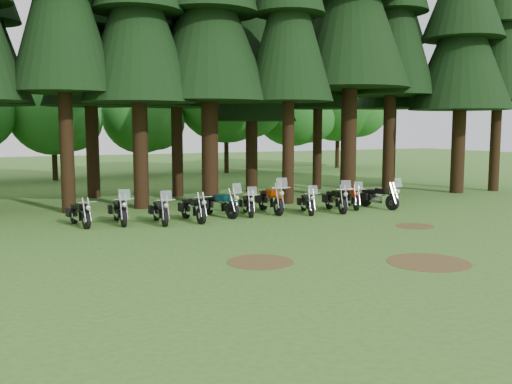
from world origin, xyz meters
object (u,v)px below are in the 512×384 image
(motorcycle_1, at_px, (120,211))
(motorcycle_4, at_px, (220,205))
(motorcycle_9, at_px, (352,199))
(motorcycle_3, at_px, (193,209))
(motorcycle_2, at_px, (160,212))
(motorcycle_0, at_px, (80,214))
(motorcycle_5, at_px, (248,205))
(motorcycle_6, at_px, (271,200))
(motorcycle_8, at_px, (336,200))
(motorcycle_10, at_px, (379,198))
(motorcycle_7, at_px, (307,203))

(motorcycle_1, xyz_separation_m, motorcycle_4, (3.96, -0.10, 0.01))
(motorcycle_9, bearing_deg, motorcycle_3, -157.99)
(motorcycle_2, height_order, motorcycle_3, motorcycle_2)
(motorcycle_0, relative_size, motorcycle_5, 1.03)
(motorcycle_4, bearing_deg, motorcycle_6, -15.84)
(motorcycle_6, bearing_deg, motorcycle_8, -13.25)
(motorcycle_4, xyz_separation_m, motorcycle_6, (2.33, 0.05, 0.05))
(motorcycle_8, height_order, motorcycle_10, motorcycle_8)
(motorcycle_0, distance_m, motorcycle_8, 10.44)
(motorcycle_0, height_order, motorcycle_6, motorcycle_6)
(motorcycle_0, relative_size, motorcycle_9, 1.03)
(motorcycle_1, height_order, motorcycle_2, motorcycle_1)
(motorcycle_5, xyz_separation_m, motorcycle_7, (2.41, -0.67, 0.00))
(motorcycle_5, distance_m, motorcycle_7, 2.50)
(motorcycle_3, relative_size, motorcycle_8, 0.96)
(motorcycle_5, relative_size, motorcycle_6, 0.80)
(motorcycle_8, bearing_deg, motorcycle_5, -178.58)
(motorcycle_6, relative_size, motorcycle_9, 1.26)
(motorcycle_5, bearing_deg, motorcycle_10, 8.72)
(motorcycle_6, bearing_deg, motorcycle_10, -5.01)
(motorcycle_1, distance_m, motorcycle_2, 1.51)
(motorcycle_7, bearing_deg, motorcycle_10, 17.01)
(motorcycle_1, height_order, motorcycle_5, motorcycle_1)
(motorcycle_7, xyz_separation_m, motorcycle_9, (2.56, 0.41, 0.00))
(motorcycle_1, bearing_deg, motorcycle_3, -10.80)
(motorcycle_2, bearing_deg, motorcycle_3, 3.59)
(motorcycle_0, distance_m, motorcycle_3, 4.14)
(motorcycle_3, bearing_deg, motorcycle_7, -5.34)
(motorcycle_2, relative_size, motorcycle_6, 0.85)
(motorcycle_2, height_order, motorcycle_8, motorcycle_8)
(motorcycle_2, bearing_deg, motorcycle_4, 15.77)
(motorcycle_0, xyz_separation_m, motorcycle_1, (1.42, -0.12, 0.04))
(motorcycle_8, bearing_deg, motorcycle_6, 174.08)
(motorcycle_8, bearing_deg, motorcycle_2, -169.81)
(motorcycle_0, bearing_deg, motorcycle_4, -10.76)
(motorcycle_4, xyz_separation_m, motorcycle_7, (3.63, -0.77, -0.05))
(motorcycle_1, bearing_deg, motorcycle_6, 2.44)
(motorcycle_4, distance_m, motorcycle_6, 2.33)
(motorcycle_7, bearing_deg, motorcycle_3, -164.50)
(motorcycle_0, xyz_separation_m, motorcycle_4, (5.38, -0.22, 0.05))
(motorcycle_5, distance_m, motorcycle_6, 1.13)
(motorcycle_3, distance_m, motorcycle_10, 8.59)
(motorcycle_0, height_order, motorcycle_1, motorcycle_1)
(motorcycle_3, xyz_separation_m, motorcycle_4, (1.31, 0.54, 0.02))
(motorcycle_3, distance_m, motorcycle_4, 1.42)
(motorcycle_1, xyz_separation_m, motorcycle_9, (10.15, -0.46, -0.04))
(motorcycle_6, xyz_separation_m, motorcycle_7, (1.29, -0.82, -0.10))
(motorcycle_0, bearing_deg, motorcycle_2, -23.38)
(motorcycle_1, relative_size, motorcycle_10, 0.98)
(motorcycle_0, distance_m, motorcycle_1, 1.43)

